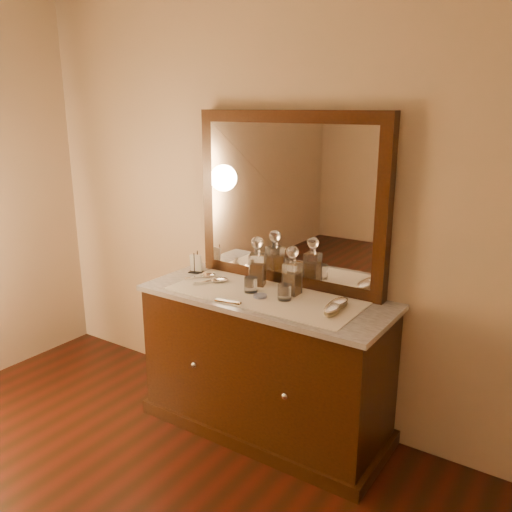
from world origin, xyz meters
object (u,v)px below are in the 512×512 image
Objects in this scene: brush_near at (332,309)px; hand_mirror_inner at (216,280)px; decanter_right at (292,276)px; hand_mirror_outer at (205,275)px; dresser_cabinet at (265,366)px; brush_far at (338,304)px; mirror_frame at (289,200)px; napkin_rack at (196,264)px; comb at (228,301)px; pin_dish at (260,296)px; decanter_left at (258,266)px.

brush_near is 0.80m from hand_mirror_inner.
decanter_right reaches higher than brush_near.
decanter_right is at bearing 2.82° from hand_mirror_outer.
dresser_cabinet is at bearing -144.82° from decanter_right.
brush_far reaches higher than dresser_cabinet.
mirror_frame is at bearing 145.71° from brush_near.
decanter_right reaches higher than napkin_rack.
comb is 0.59m from brush_far.
mirror_frame reaches higher than brush_far.
mirror_frame reaches higher than brush_near.
brush_near reaches higher than pin_dish.
brush_far is at bearing 11.55° from pin_dish.
dresser_cabinet is 0.58m from decanter_left.
brush_near is (1.02, -0.15, -0.03)m from napkin_rack.
decanter_left is 0.59m from brush_near.
decanter_left is (-0.13, 0.11, 0.56)m from dresser_cabinet.
decanter_left reaches higher than brush_near.
brush_far is at bearing -1.65° from hand_mirror_outer.
brush_far is 0.91m from hand_mirror_outer.
pin_dish is 0.19m from comb.
napkin_rack is at bearing 164.94° from pin_dish.
pin_dish is 0.27× the size of decanter_right.
comb is at bearing -125.86° from decanter_right.
pin_dish reaches higher than dresser_cabinet.
decanter_left is 1.67× the size of brush_near.
hand_mirror_outer is at bearing 161.51° from hand_mirror_inner.
comb is (-0.10, -0.47, -0.49)m from mirror_frame.
decanter_left is 1.71× the size of brush_far.
dresser_cabinet is at bearing 89.94° from pin_dish.
brush_near is at bearing -86.04° from brush_far.
mirror_frame reaches higher than decanter_right.
comb is at bearing -114.57° from dresser_cabinet.
decanter_left reaches higher than decanter_right.
brush_far is at bearing 15.48° from comb.
decanter_left is at bearing 139.78° from dresser_cabinet.
mirror_frame is 0.58m from pin_dish.
hand_mirror_inner is (0.23, -0.08, -0.04)m from napkin_rack.
napkin_rack reaches higher than pin_dish.
pin_dish is 0.43× the size of brush_near.
decanter_right is at bearing -5.56° from decanter_left.
comb is 0.35m from decanter_left.
dresser_cabinet is 6.99× the size of hand_mirror_outer.
brush_near is at bearing 7.89° from comb.
comb is 0.59m from napkin_rack.
decanter_left is 1.33× the size of hand_mirror_inner.
napkin_rack is at bearing 175.99° from brush_far.
brush_far is (0.43, 0.03, 0.47)m from dresser_cabinet.
napkin_rack is 0.68× the size of hand_mirror_outer.
napkin_rack is at bearing 157.71° from hand_mirror_outer.
mirror_frame is 0.69m from comb.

